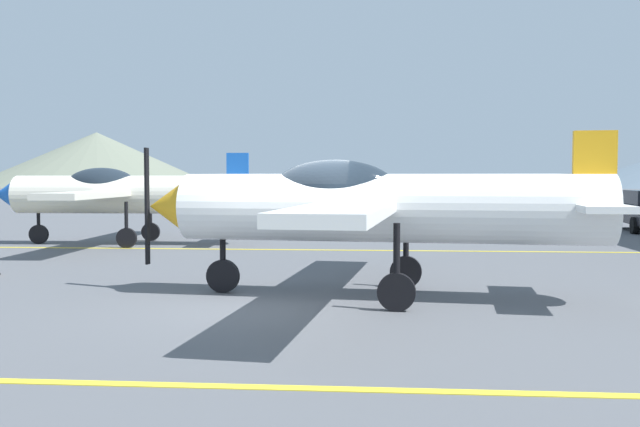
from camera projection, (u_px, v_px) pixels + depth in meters
name	position (u px, v px, depth m)	size (l,w,h in m)	color
ground_plane	(275.00, 302.00, 11.70)	(400.00, 400.00, 0.00)	#54565B
apron_line_near	(207.00, 386.00, 6.97)	(80.00, 0.16, 0.01)	yellow
apron_line_far	(316.00, 250.00, 20.12)	(80.00, 0.16, 0.01)	yellow
airplane_near	(371.00, 205.00, 12.09)	(8.42, 9.67, 2.89)	white
airplane_mid	(122.00, 193.00, 21.80)	(8.34, 9.62, 2.89)	silver
hill_left	(97.00, 159.00, 165.00)	(57.32, 57.32, 12.99)	slate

